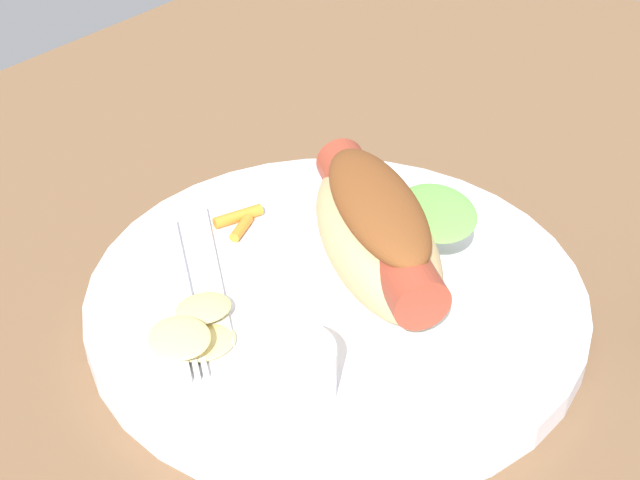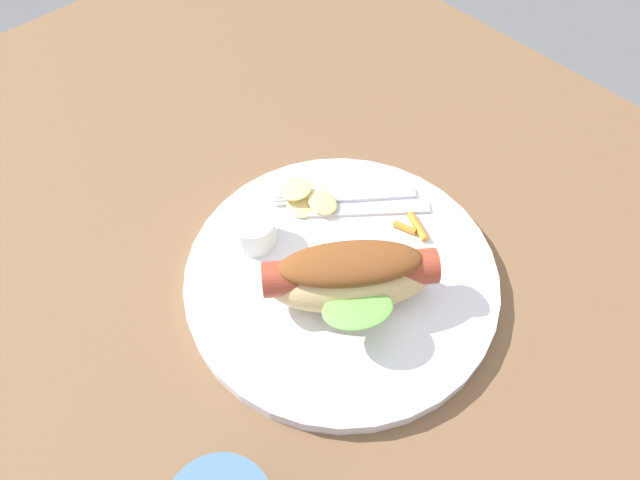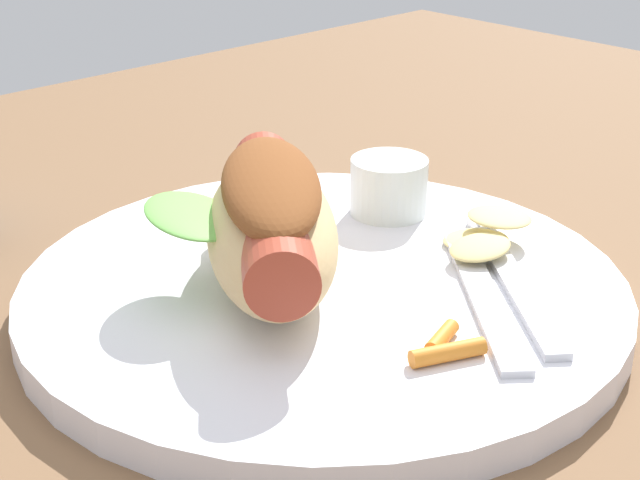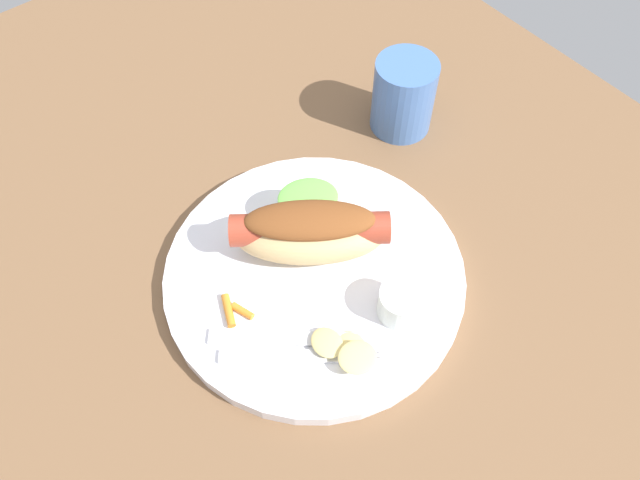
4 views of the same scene
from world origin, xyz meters
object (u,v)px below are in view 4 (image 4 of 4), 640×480
object	(u,v)px
plate	(315,276)
sauce_ramekin	(401,303)
hot_dog	(314,228)
carrot_garnish	(233,311)
drinking_cup	(404,96)
chips_pile	(346,350)
fork	(296,357)
knife	(282,338)

from	to	relation	value
plate	sauce_ramekin	world-z (taller)	sauce_ramekin
plate	sauce_ramekin	size ratio (longest dim) A/B	6.82
hot_dog	carrot_garnish	size ratio (longest dim) A/B	4.11
carrot_garnish	drinking_cup	size ratio (longest dim) A/B	0.42
plate	chips_pile	world-z (taller)	chips_pile
fork	chips_pile	distance (cm)	4.52
hot_dog	drinking_cup	distance (cm)	21.14
fork	drinking_cup	world-z (taller)	drinking_cup
knife	carrot_garnish	size ratio (longest dim) A/B	3.63
plate	carrot_garnish	size ratio (longest dim) A/B	7.93
drinking_cup	knife	bearing A→B (deg)	117.15
sauce_ramekin	plate	bearing A→B (deg)	22.89
plate	hot_dog	xyz separation A→B (cm)	(2.26, -1.71, 4.12)
knife	carrot_garnish	bearing A→B (deg)	151.12
chips_pile	sauce_ramekin	bearing A→B (deg)	-88.62
hot_dog	fork	world-z (taller)	hot_dog
plate	sauce_ramekin	distance (cm)	9.39
sauce_ramekin	drinking_cup	bearing A→B (deg)	-43.06
plate	fork	bearing A→B (deg)	131.20
plate	fork	distance (cm)	9.21
sauce_ramekin	fork	world-z (taller)	sauce_ramekin
knife	carrot_garnish	distance (cm)	5.39
plate	carrot_garnish	world-z (taller)	carrot_garnish
chips_pile	drinking_cup	size ratio (longest dim) A/B	0.76
chips_pile	carrot_garnish	xyz separation A→B (cm)	(9.73, 5.52, -0.44)
sauce_ramekin	knife	xyz separation A→B (cm)	(4.54, 10.30, -1.40)
sauce_ramekin	carrot_garnish	xyz separation A→B (cm)	(9.57, 12.23, -1.21)
plate	hot_dog	distance (cm)	5.00
sauce_ramekin	fork	distance (cm)	10.77
drinking_cup	fork	bearing A→B (deg)	120.50
knife	chips_pile	distance (cm)	5.95
hot_dog	sauce_ramekin	distance (cm)	10.93
hot_dog	knife	size ratio (longest dim) A/B	1.13
sauce_ramekin	chips_pile	world-z (taller)	sauce_ramekin
sauce_ramekin	hot_dog	bearing A→B (deg)	9.74
fork	carrot_garnish	distance (cm)	7.46
knife	sauce_ramekin	bearing A→B (deg)	16.41
plate	drinking_cup	size ratio (longest dim) A/B	3.33
hot_dog	drinking_cup	bearing A→B (deg)	60.23
fork	knife	size ratio (longest dim) A/B	0.90
carrot_garnish	drinking_cup	bearing A→B (deg)	-72.71
hot_dog	drinking_cup	xyz separation A→B (cm)	(8.24, -19.46, -0.50)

